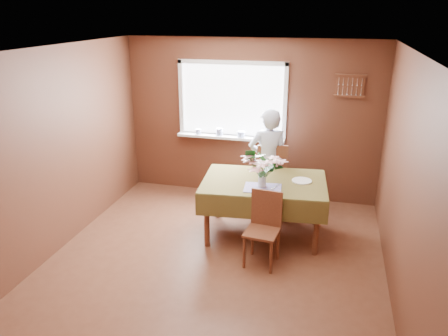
% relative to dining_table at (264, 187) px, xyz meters
% --- Properties ---
extents(floor, '(4.50, 4.50, 0.00)m').
position_rel_dining_table_xyz_m(floor, '(-0.45, -0.92, -0.68)').
color(floor, '#592F1E').
rests_on(floor, ground).
extents(ceiling, '(4.50, 4.50, 0.00)m').
position_rel_dining_table_xyz_m(ceiling, '(-0.45, -0.92, 1.82)').
color(ceiling, white).
rests_on(ceiling, wall_back).
extents(wall_back, '(4.00, 0.00, 4.00)m').
position_rel_dining_table_xyz_m(wall_back, '(-0.45, 1.33, 0.57)').
color(wall_back, brown).
rests_on(wall_back, floor).
extents(wall_front, '(4.00, 0.00, 4.00)m').
position_rel_dining_table_xyz_m(wall_front, '(-0.45, -3.17, 0.57)').
color(wall_front, brown).
rests_on(wall_front, floor).
extents(wall_left, '(0.00, 4.50, 4.50)m').
position_rel_dining_table_xyz_m(wall_left, '(-2.45, -0.92, 0.57)').
color(wall_left, brown).
rests_on(wall_left, floor).
extents(wall_right, '(0.00, 4.50, 4.50)m').
position_rel_dining_table_xyz_m(wall_right, '(1.55, -0.92, 0.57)').
color(wall_right, brown).
rests_on(wall_right, floor).
extents(window_assembly, '(1.72, 0.20, 1.22)m').
position_rel_dining_table_xyz_m(window_assembly, '(-0.74, 1.27, 0.68)').
color(window_assembly, white).
rests_on(window_assembly, wall_back).
extents(spoon_rack, '(0.44, 0.05, 0.33)m').
position_rel_dining_table_xyz_m(spoon_rack, '(1.00, 1.29, 1.17)').
color(spoon_rack, brown).
rests_on(spoon_rack, wall_back).
extents(dining_table, '(1.70, 1.24, 0.79)m').
position_rel_dining_table_xyz_m(dining_table, '(0.00, 0.00, 0.00)').
color(dining_table, brown).
rests_on(dining_table, floor).
extents(chair_far, '(0.53, 0.53, 1.04)m').
position_rel_dining_table_xyz_m(chair_far, '(-0.03, 0.85, -0.12)').
color(chair_far, brown).
rests_on(chair_far, floor).
extents(chair_near, '(0.42, 0.42, 0.89)m').
position_rel_dining_table_xyz_m(chair_near, '(0.11, -0.66, -0.20)').
color(chair_near, brown).
rests_on(chair_near, floor).
extents(seated_woman, '(0.67, 0.55, 1.58)m').
position_rel_dining_table_xyz_m(seated_woman, '(-0.07, 0.74, 0.11)').
color(seated_woman, white).
rests_on(seated_woman, floor).
extents(flower_bouquet, '(0.53, 0.53, 0.45)m').
position_rel_dining_table_xyz_m(flower_bouquet, '(0.00, -0.19, 0.39)').
color(flower_bouquet, white).
rests_on(flower_bouquet, dining_table).
extents(side_plate, '(0.30, 0.30, 0.01)m').
position_rel_dining_table_xyz_m(side_plate, '(0.48, 0.10, 0.10)').
color(side_plate, white).
rests_on(side_plate, dining_table).
extents(table_knife, '(0.09, 0.23, 0.00)m').
position_rel_dining_table_xyz_m(table_knife, '(0.17, -0.19, 0.10)').
color(table_knife, silver).
rests_on(table_knife, dining_table).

